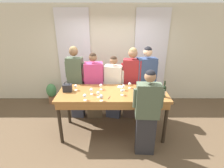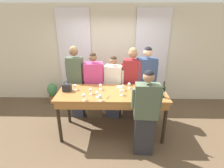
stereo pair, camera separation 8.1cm
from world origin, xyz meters
name	(u,v)px [view 1 (the left image)]	position (x,y,z in m)	size (l,w,h in m)	color
ground_plane	(112,131)	(0.00, 0.00, 0.00)	(18.00, 18.00, 0.00)	brown
wall_back	(112,55)	(0.00, 1.72, 1.40)	(12.00, 0.06, 2.80)	beige
curtain_panel_left	(74,58)	(-1.10, 1.66, 1.34)	(0.94, 0.03, 2.69)	white
curtain_panel_right	(149,58)	(1.10, 1.66, 1.34)	(0.94, 0.03, 2.69)	white
tasting_bar	(112,97)	(0.00, -0.02, 0.90)	(2.29, 0.88, 1.00)	#9E6633
wine_bottle	(163,91)	(1.01, -0.22, 1.13)	(0.07, 0.07, 0.33)	black
handbag	(67,88)	(-0.96, 0.04, 1.09)	(0.18, 0.12, 0.23)	#232328
wine_glass_front_left	(100,86)	(-0.25, 0.14, 1.09)	(0.07, 0.07, 0.13)	white
wine_glass_front_mid	(155,94)	(0.82, -0.30, 1.09)	(0.07, 0.07, 0.13)	white
wine_glass_front_right	(101,97)	(-0.22, -0.39, 1.09)	(0.07, 0.07, 0.13)	white
wine_glass_center_left	(75,86)	(-0.79, 0.11, 1.09)	(0.07, 0.07, 0.13)	white
wine_glass_center_mid	(121,91)	(0.19, -0.14, 1.09)	(0.07, 0.07, 0.13)	white
wine_glass_center_right	(157,93)	(0.89, -0.25, 1.09)	(0.07, 0.07, 0.13)	white
wine_glass_back_left	(84,96)	(-0.53, -0.36, 1.09)	(0.07, 0.07, 0.13)	white
wine_glass_back_mid	(91,90)	(-0.44, -0.09, 1.09)	(0.07, 0.07, 0.13)	white
wine_glass_back_right	(129,84)	(0.38, 0.22, 1.09)	(0.07, 0.07, 0.13)	white
wine_glass_near_host	(123,86)	(0.23, 0.10, 1.09)	(0.07, 0.07, 0.13)	white
wine_glass_by_bottle	(98,93)	(-0.28, -0.24, 1.09)	(0.07, 0.07, 0.13)	white
napkin	(120,87)	(0.18, 0.29, 1.00)	(0.16, 0.16, 0.00)	white
pen	(109,98)	(-0.07, -0.26, 1.01)	(0.05, 0.12, 0.01)	black
guest_olive_jacket	(75,82)	(-0.90, 0.65, 0.98)	(0.49, 0.26, 1.86)	#383D51
guest_pink_top	(93,87)	(-0.46, 0.65, 0.85)	(0.56, 0.32, 1.70)	brown
guest_cream_sweater	(113,88)	(0.03, 0.65, 0.82)	(0.54, 0.35, 1.63)	#383D51
guest_striped_shirt	(131,83)	(0.47, 0.65, 0.94)	(0.54, 0.31, 1.82)	#473833
guest_navy_coat	(145,83)	(0.81, 0.65, 0.94)	(0.56, 0.30, 1.84)	brown
host_pouring	(146,114)	(0.62, -0.63, 0.87)	(0.54, 0.25, 1.70)	#28282D
potted_plant	(51,93)	(-1.82, 1.39, 0.35)	(0.29, 0.29, 0.62)	#935B3D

